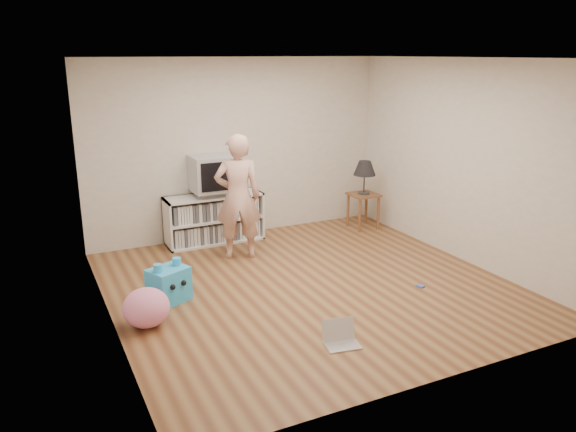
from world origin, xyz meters
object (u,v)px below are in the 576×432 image
at_px(side_table, 363,202).
at_px(media_unit, 214,218).
at_px(person, 238,197).
at_px(plush_blue, 169,284).
at_px(dvd_deck, 213,193).
at_px(laptop, 340,337).
at_px(crt_tv, 213,173).
at_px(table_lamp, 365,169).
at_px(plush_pink, 146,308).

bearing_deg(side_table, media_unit, 170.53).
relative_size(person, plush_blue, 3.33).
bearing_deg(media_unit, dvd_deck, -90.00).
height_order(media_unit, person, person).
distance_m(dvd_deck, plush_blue, 2.12).
height_order(person, laptop, person).
distance_m(crt_tv, table_lamp, 2.34).
xyz_separation_m(media_unit, crt_tv, (-0.00, -0.02, 0.67)).
relative_size(dvd_deck, plush_pink, 0.96).
distance_m(media_unit, person, 0.92).
relative_size(media_unit, dvd_deck, 3.11).
bearing_deg(side_table, table_lamp, 180.00).
distance_m(plush_blue, plush_pink, 0.60).
relative_size(media_unit, side_table, 2.55).
distance_m(dvd_deck, side_table, 2.36).
xyz_separation_m(laptop, plush_blue, (-1.21, 1.65, 0.14)).
bearing_deg(table_lamp, plush_blue, -158.45).
distance_m(table_lamp, plush_blue, 3.76).
xyz_separation_m(dvd_deck, plush_blue, (-1.12, -1.72, -0.54)).
distance_m(crt_tv, side_table, 2.42).
xyz_separation_m(crt_tv, person, (0.09, -0.76, -0.18)).
distance_m(crt_tv, plush_blue, 2.21).
bearing_deg(laptop, person, 100.11).
distance_m(person, plush_pink, 2.22).
relative_size(dvd_deck, crt_tv, 0.75).
bearing_deg(plush_blue, side_table, -2.50).
xyz_separation_m(dvd_deck, side_table, (2.31, -0.37, -0.32)).
height_order(table_lamp, person, person).
bearing_deg(table_lamp, side_table, 0.00).
height_order(dvd_deck, side_table, dvd_deck).
xyz_separation_m(table_lamp, laptop, (-2.21, -3.00, -0.88)).
height_order(side_table, table_lamp, table_lamp).
distance_m(crt_tv, plush_pink, 2.78).
distance_m(crt_tv, person, 0.78).
height_order(dvd_deck, plush_blue, dvd_deck).
xyz_separation_m(crt_tv, laptop, (0.10, -3.37, -0.96)).
bearing_deg(laptop, plush_pink, 153.42).
relative_size(side_table, table_lamp, 1.07).
relative_size(crt_tv, laptop, 1.66).
relative_size(media_unit, crt_tv, 2.33).
distance_m(media_unit, side_table, 2.34).
relative_size(person, laptop, 4.61).
xyz_separation_m(media_unit, plush_blue, (-1.12, -1.74, -0.15)).
relative_size(media_unit, person, 0.84).
xyz_separation_m(media_unit, laptop, (0.10, -3.39, -0.29)).
xyz_separation_m(side_table, plush_pink, (-3.78, -1.84, -0.22)).
bearing_deg(table_lamp, plush_pink, -154.01).
relative_size(dvd_deck, plush_blue, 0.90).
height_order(plush_blue, plush_pink, plush_blue).
distance_m(media_unit, plush_blue, 2.07).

